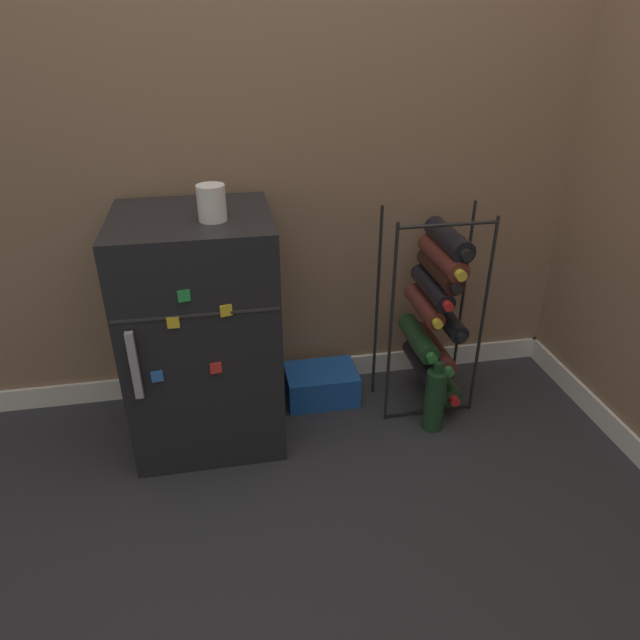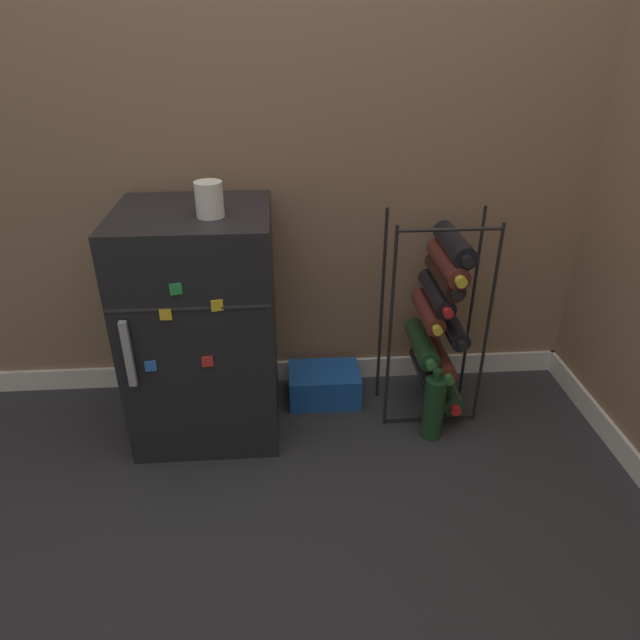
# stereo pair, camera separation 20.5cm
# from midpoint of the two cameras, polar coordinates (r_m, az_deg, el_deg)

# --- Properties ---
(ground_plane) EXTENTS (14.00, 14.00, 0.00)m
(ground_plane) POSITION_cam_midpoint_polar(r_m,az_deg,el_deg) (2.05, 0.62, -14.20)
(ground_plane) COLOR #28282B
(wall_back) EXTENTS (6.95, 0.07, 2.50)m
(wall_back) POSITION_cam_midpoint_polar(r_m,az_deg,el_deg) (2.10, -2.56, 24.17)
(wall_back) COLOR #84664C
(wall_back) RESTS_ON ground_plane
(mini_fridge) EXTENTS (0.51, 0.49, 0.83)m
(mini_fridge) POSITION_cam_midpoint_polar(r_m,az_deg,el_deg) (2.03, -14.53, -1.25)
(mini_fridge) COLOR black
(mini_fridge) RESTS_ON ground_plane
(wine_rack) EXTENTS (0.36, 0.33, 0.79)m
(wine_rack) POSITION_cam_midpoint_polar(r_m,az_deg,el_deg) (2.16, 8.79, 0.62)
(wine_rack) COLOR black
(wine_rack) RESTS_ON ground_plane
(soda_box) EXTENTS (0.28, 0.20, 0.13)m
(soda_box) POSITION_cam_midpoint_polar(r_m,az_deg,el_deg) (2.32, -2.42, -6.54)
(soda_box) COLOR #194C9E
(soda_box) RESTS_ON ground_plane
(fridge_top_cup) EXTENTS (0.09, 0.09, 0.11)m
(fridge_top_cup) POSITION_cam_midpoint_polar(r_m,az_deg,el_deg) (1.79, -14.10, 11.23)
(fridge_top_cup) COLOR silver
(fridge_top_cup) RESTS_ON mini_fridge
(loose_bottle_floor) EXTENTS (0.08, 0.08, 0.29)m
(loose_bottle_floor) POSITION_cam_midpoint_polar(r_m,az_deg,el_deg) (2.15, 8.73, -7.94)
(loose_bottle_floor) COLOR #19381E
(loose_bottle_floor) RESTS_ON ground_plane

